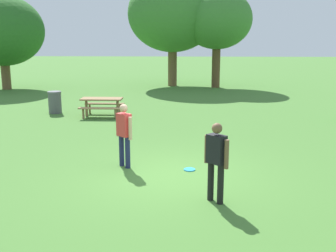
{
  "coord_description": "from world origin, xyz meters",
  "views": [
    {
      "loc": [
        0.41,
        -9.33,
        3.3
      ],
      "look_at": [
        -0.12,
        1.07,
        1.0
      ],
      "focal_mm": 43.52,
      "sensor_mm": 36.0,
      "label": 1
    }
  ],
  "objects_px": {
    "tree_far_right": "(217,20)",
    "trash_can_further_along": "(55,102)",
    "tree_tall_left": "(2,31)",
    "tree_broad_center": "(173,14)",
    "picnic_table_near": "(102,103)",
    "person_thrower": "(124,131)",
    "person_catcher": "(216,157)",
    "frisbee": "(190,169)"
  },
  "relations": [
    {
      "from": "tree_far_right",
      "to": "trash_can_further_along",
      "type": "bearing_deg",
      "value": -128.25
    },
    {
      "from": "tree_tall_left",
      "to": "tree_broad_center",
      "type": "distance_m",
      "value": 10.81
    },
    {
      "from": "picnic_table_near",
      "to": "person_thrower",
      "type": "bearing_deg",
      "value": -73.38
    },
    {
      "from": "picnic_table_near",
      "to": "tree_tall_left",
      "type": "xyz_separation_m",
      "value": [
        -7.97,
        8.62,
        3.07
      ]
    },
    {
      "from": "person_thrower",
      "to": "tree_broad_center",
      "type": "relative_size",
      "value": 0.23
    },
    {
      "from": "person_catcher",
      "to": "tree_tall_left",
      "type": "relative_size",
      "value": 0.28
    },
    {
      "from": "person_thrower",
      "to": "tree_far_right",
      "type": "xyz_separation_m",
      "value": [
        3.4,
        17.01,
        3.4
      ]
    },
    {
      "from": "trash_can_further_along",
      "to": "tree_broad_center",
      "type": "height_order",
      "value": "tree_broad_center"
    },
    {
      "from": "person_thrower",
      "to": "tree_broad_center",
      "type": "bearing_deg",
      "value": 88.36
    },
    {
      "from": "frisbee",
      "to": "picnic_table_near",
      "type": "xyz_separation_m",
      "value": [
        -3.68,
        6.91,
        0.55
      ]
    },
    {
      "from": "person_catcher",
      "to": "picnic_table_near",
      "type": "xyz_separation_m",
      "value": [
        -4.2,
        8.9,
        -0.38
      ]
    },
    {
      "from": "person_thrower",
      "to": "frisbee",
      "type": "height_order",
      "value": "person_thrower"
    },
    {
      "from": "picnic_table_near",
      "to": "trash_can_further_along",
      "type": "bearing_deg",
      "value": 164.48
    },
    {
      "from": "frisbee",
      "to": "tree_broad_center",
      "type": "relative_size",
      "value": 0.04
    },
    {
      "from": "person_thrower",
      "to": "tree_tall_left",
      "type": "distance_m",
      "value": 18.51
    },
    {
      "from": "frisbee",
      "to": "tree_tall_left",
      "type": "bearing_deg",
      "value": 126.86
    },
    {
      "from": "person_catcher",
      "to": "tree_broad_center",
      "type": "xyz_separation_m",
      "value": [
        -1.68,
        19.9,
        3.8
      ]
    },
    {
      "from": "trash_can_further_along",
      "to": "tree_tall_left",
      "type": "xyz_separation_m",
      "value": [
        -5.75,
        8.01,
        3.15
      ]
    },
    {
      "from": "person_thrower",
      "to": "tree_far_right",
      "type": "relative_size",
      "value": 0.26
    },
    {
      "from": "person_thrower",
      "to": "person_catcher",
      "type": "bearing_deg",
      "value": -44.7
    },
    {
      "from": "picnic_table_near",
      "to": "tree_broad_center",
      "type": "bearing_deg",
      "value": 77.11
    },
    {
      "from": "picnic_table_near",
      "to": "tree_far_right",
      "type": "distance_m",
      "value": 12.21
    },
    {
      "from": "frisbee",
      "to": "picnic_table_near",
      "type": "distance_m",
      "value": 7.85
    },
    {
      "from": "person_catcher",
      "to": "tree_far_right",
      "type": "relative_size",
      "value": 0.26
    },
    {
      "from": "tree_tall_left",
      "to": "tree_far_right",
      "type": "height_order",
      "value": "tree_far_right"
    },
    {
      "from": "frisbee",
      "to": "trash_can_further_along",
      "type": "bearing_deg",
      "value": 128.06
    },
    {
      "from": "person_thrower",
      "to": "tree_tall_left",
      "type": "height_order",
      "value": "tree_tall_left"
    },
    {
      "from": "frisbee",
      "to": "tree_broad_center",
      "type": "height_order",
      "value": "tree_broad_center"
    },
    {
      "from": "tree_far_right",
      "to": "person_catcher",
      "type": "bearing_deg",
      "value": -93.6
    },
    {
      "from": "person_catcher",
      "to": "picnic_table_near",
      "type": "height_order",
      "value": "person_catcher"
    },
    {
      "from": "trash_can_further_along",
      "to": "tree_tall_left",
      "type": "height_order",
      "value": "tree_tall_left"
    },
    {
      "from": "person_catcher",
      "to": "picnic_table_near",
      "type": "distance_m",
      "value": 9.85
    },
    {
      "from": "person_catcher",
      "to": "trash_can_further_along",
      "type": "distance_m",
      "value": 11.48
    },
    {
      "from": "tree_far_right",
      "to": "person_thrower",
      "type": "bearing_deg",
      "value": -101.29
    },
    {
      "from": "person_catcher",
      "to": "frisbee",
      "type": "bearing_deg",
      "value": 104.66
    },
    {
      "from": "tree_far_right",
      "to": "frisbee",
      "type": "bearing_deg",
      "value": -95.74
    },
    {
      "from": "person_thrower",
      "to": "picnic_table_near",
      "type": "xyz_separation_m",
      "value": [
        -2.01,
        6.73,
        -0.38
      ]
    },
    {
      "from": "tree_far_right",
      "to": "tree_broad_center",
      "type": "bearing_deg",
      "value": 165.93
    },
    {
      "from": "tree_far_right",
      "to": "tree_tall_left",
      "type": "bearing_deg",
      "value": -172.95
    },
    {
      "from": "tree_broad_center",
      "to": "picnic_table_near",
      "type": "bearing_deg",
      "value": -102.89
    },
    {
      "from": "person_catcher",
      "to": "tree_tall_left",
      "type": "height_order",
      "value": "tree_tall_left"
    },
    {
      "from": "frisbee",
      "to": "trash_can_further_along",
      "type": "relative_size",
      "value": 0.3
    }
  ]
}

